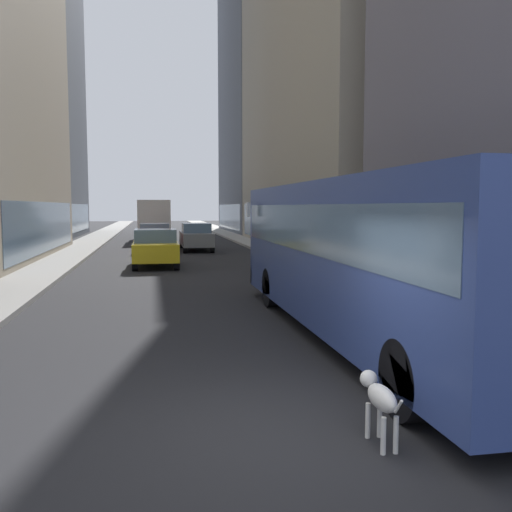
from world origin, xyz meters
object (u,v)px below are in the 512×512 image
object	(u,v)px
car_white_van	(154,226)
pedestrian_in_coat	(409,261)
dalmatian_dog	(380,397)
transit_bus	(366,248)
car_grey_wagon	(196,237)
pedestrian_with_handbag	(482,274)
car_red_coupe	(155,237)
box_truck	(154,219)
car_yellow_taxi	(156,248)

from	to	relation	value
car_white_van	pedestrian_in_coat	size ratio (longest dim) A/B	2.66
car_white_van	dalmatian_dog	xyz separation A→B (m)	(2.29, -44.86, -0.31)
transit_bus	car_grey_wagon	size ratio (longest dim) A/B	2.45
transit_bus	dalmatian_dog	bearing A→B (deg)	-109.96
car_white_van	pedestrian_in_coat	world-z (taller)	pedestrian_in_coat
dalmatian_dog	pedestrian_with_handbag	bearing A→B (deg)	49.79
transit_bus	car_red_coupe	world-z (taller)	transit_bus
car_white_van	box_truck	size ratio (longest dim) A/B	0.60
transit_bus	box_truck	bearing A→B (deg)	97.01
transit_bus	car_grey_wagon	bearing A→B (deg)	94.10
box_truck	pedestrian_in_coat	world-z (taller)	box_truck
dalmatian_dog	pedestrian_with_handbag	world-z (taller)	pedestrian_with_handbag
box_truck	pedestrian_in_coat	xyz separation A→B (m)	(7.18, -27.92, -0.66)
car_red_coupe	pedestrian_in_coat	bearing A→B (deg)	-67.65
car_white_van	car_red_coupe	bearing A→B (deg)	-90.00
car_grey_wagon	car_yellow_taxi	world-z (taller)	same
car_white_van	pedestrian_in_coat	xyz separation A→B (m)	(7.18, -35.56, 0.19)
pedestrian_in_coat	car_grey_wagon	bearing A→B (deg)	105.10
car_grey_wagon	pedestrian_with_handbag	distance (m)	21.47
transit_bus	pedestrian_in_coat	bearing A→B (deg)	55.31
car_grey_wagon	car_white_van	bearing A→B (deg)	97.66
car_white_van	box_truck	distance (m)	7.69
car_white_van	car_red_coupe	xyz separation A→B (m)	(0.00, -18.11, -0.00)
box_truck	car_grey_wagon	bearing A→B (deg)	-76.77
car_grey_wagon	pedestrian_in_coat	bearing A→B (deg)	-74.90
transit_bus	car_yellow_taxi	xyz separation A→B (m)	(-4.00, 13.86, -0.96)
car_red_coupe	box_truck	bearing A→B (deg)	90.00
car_white_van	pedestrian_with_handbag	world-z (taller)	pedestrian_with_handbag
car_red_coupe	dalmatian_dog	world-z (taller)	car_red_coupe
transit_bus	dalmatian_dog	world-z (taller)	transit_bus
car_grey_wagon	car_yellow_taxi	size ratio (longest dim) A/B	1.14
car_red_coupe	pedestrian_with_handbag	bearing A→B (deg)	-70.02
transit_bus	car_white_van	size ratio (longest dim) A/B	2.57
car_white_van	dalmatian_dog	world-z (taller)	car_white_van
car_red_coupe	car_yellow_taxi	size ratio (longest dim) A/B	0.96
pedestrian_with_handbag	car_red_coupe	bearing A→B (deg)	109.98
transit_bus	car_white_van	distance (m)	40.36
box_truck	transit_bus	bearing A→B (deg)	-82.99
pedestrian_with_handbag	pedestrian_in_coat	xyz separation A→B (m)	(-0.31, 3.14, -0.00)
car_white_van	dalmatian_dog	size ratio (longest dim) A/B	4.67
car_yellow_taxi	pedestrian_in_coat	size ratio (longest dim) A/B	2.43
dalmatian_dog	box_truck	bearing A→B (deg)	93.52
transit_bus	pedestrian_with_handbag	xyz separation A→B (m)	(3.49, 1.45, -0.76)
box_truck	pedestrian_with_handbag	distance (m)	31.96
car_grey_wagon	car_white_van	world-z (taller)	same
box_truck	car_white_van	bearing A→B (deg)	90.00
transit_bus	car_yellow_taxi	world-z (taller)	transit_bus
car_grey_wagon	dalmatian_dog	world-z (taller)	car_grey_wagon
pedestrian_in_coat	car_yellow_taxi	bearing A→B (deg)	127.76
car_red_coupe	pedestrian_in_coat	size ratio (longest dim) A/B	2.34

